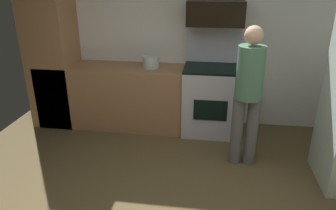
# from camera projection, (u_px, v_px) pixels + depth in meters

# --- Properties ---
(wall_back) EXTENTS (5.20, 0.12, 2.60)m
(wall_back) POSITION_uv_depth(u_px,v_px,m) (187.00, 35.00, 4.56)
(wall_back) COLOR silver
(wall_back) RESTS_ON ground
(lower_cabinet_run) EXTENTS (2.40, 0.60, 0.90)m
(lower_cabinet_run) POSITION_uv_depth(u_px,v_px,m) (123.00, 96.00, 4.67)
(lower_cabinet_run) COLOR #966B46
(lower_cabinet_run) RESTS_ON ground
(cabinet_column) EXTENTS (0.60, 0.60, 2.10)m
(cabinet_column) POSITION_uv_depth(u_px,v_px,m) (53.00, 54.00, 4.58)
(cabinet_column) COLOR #966B46
(cabinet_column) RESTS_ON ground
(oven_range) EXTENTS (0.76, 0.65, 1.48)m
(oven_range) POSITION_uv_depth(u_px,v_px,m) (211.00, 97.00, 4.47)
(oven_range) COLOR #B6B6C1
(oven_range) RESTS_ON ground
(microwave) EXTENTS (0.74, 0.38, 0.32)m
(microwave) POSITION_uv_depth(u_px,v_px,m) (216.00, 13.00, 4.12)
(microwave) COLOR black
(microwave) RESTS_ON oven_range
(person_cook) EXTENTS (0.31, 0.30, 1.62)m
(person_cook) POSITION_uv_depth(u_px,v_px,m) (248.00, 91.00, 3.53)
(person_cook) COLOR #555555
(person_cook) RESTS_ON ground
(stock_pot) EXTENTS (0.23, 0.23, 0.16)m
(stock_pot) POSITION_uv_depth(u_px,v_px,m) (151.00, 62.00, 4.41)
(stock_pot) COLOR #B3BDB8
(stock_pot) RESTS_ON lower_cabinet_run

